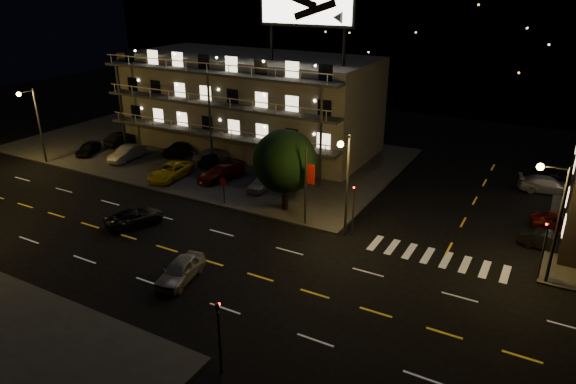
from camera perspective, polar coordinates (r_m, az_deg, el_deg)
The scene contains 29 objects.
ground at distance 37.42m, azimuth -10.99°, elevation -6.92°, with size 140.00×140.00×0.00m, color black.
curb_nw at distance 59.85m, azimuth -9.32°, elevation 4.64°, with size 44.00×24.00×0.15m, color #353533.
motel at distance 59.23m, azimuth -4.16°, elevation 9.98°, with size 28.00×13.80×18.10m.
hill_backdrop at distance 97.55m, azimuth 13.09°, elevation 18.08°, with size 120.00×25.00×24.00m.
streetlight_nw at distance 59.16m, azimuth -26.30°, elevation 7.32°, with size 0.44×1.92×8.00m.
streetlight_nc at distance 37.44m, azimuth 6.44°, elevation 1.77°, with size 0.44×1.92×8.00m.
streetlight_ne at distance 35.39m, azimuth 27.46°, elevation -2.01°, with size 1.92×0.44×8.00m.
signal_nw at distance 38.65m, azimuth 7.29°, elevation -1.42°, with size 0.20×0.27×4.60m.
signal_sw at distance 25.68m, azimuth -7.68°, elevation -14.99°, with size 0.20×0.27×4.60m.
signal_ne at distance 36.53m, azimuth 26.60°, elevation -5.28°, with size 0.27×0.20×4.60m.
banner_north at distance 39.70m, azimuth 2.07°, elevation 0.76°, with size 0.83×0.16×6.40m.
stop_sign at distance 44.43m, azimuth -7.19°, elevation 0.64°, with size 0.91×0.11×2.61m.
tree at distance 42.09m, azimuth -0.40°, elevation 3.25°, with size 5.48×5.27×6.90m.
lot_car_0 at distance 61.43m, azimuth -21.31°, elevation 4.57°, with size 1.57×3.91×1.33m, color black.
lot_car_1 at distance 57.90m, azimuth -17.47°, elevation 4.14°, with size 1.61×4.61×1.52m, color #99989E.
lot_car_2 at distance 51.34m, azimuth -12.91°, elevation 2.29°, with size 2.43×5.27×1.47m, color yellow.
lot_car_3 at distance 50.10m, azimuth -7.44°, elevation 2.16°, with size 2.02×4.96×1.44m, color #5E120D.
lot_car_4 at distance 47.41m, azimuth -2.94°, elevation 1.01°, with size 1.49×3.70×1.26m, color #99989E.
lot_car_5 at distance 63.53m, azimuth -17.86°, elevation 5.66°, with size 1.57×4.51×1.49m, color black.
lot_car_6 at distance 58.50m, azimuth -11.76°, elevation 4.85°, with size 2.34×5.08×1.41m, color black.
lot_car_7 at distance 55.32m, azimuth -8.05°, elevation 4.09°, with size 2.01×4.95×1.44m, color #99989E.
lot_car_8 at distance 54.46m, azimuth -8.53°, elevation 3.68°, with size 1.50×3.72×1.27m, color black.
lot_car_9 at distance 50.36m, azimuth -1.14°, elevation 2.52°, with size 1.63×4.67×1.54m, color #5E120D.
side_car_0 at distance 41.72m, azimuth 26.95°, elevation -4.90°, with size 1.36×3.91×1.29m, color black.
side_car_1 at distance 45.47m, azimuth 28.04°, elevation -2.96°, with size 2.05×4.44×1.23m, color #5E120D.
side_car_2 at distance 52.80m, azimuth 26.88°, elevation 0.74°, with size 2.04×5.03×1.46m, color #99989E.
side_car_3 at distance 56.13m, azimuth 28.82°, elevation 1.54°, with size 1.66×4.14×1.41m, color black.
road_car_east at distance 34.27m, azimuth -11.89°, elevation -8.52°, with size 1.74×4.32×1.47m, color #99989E.
road_car_west at distance 42.65m, azimuth -16.67°, elevation -2.70°, with size 2.14×4.64×1.29m, color black.
Camera 1 is at (21.66, -24.55, 18.11)m, focal length 32.00 mm.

